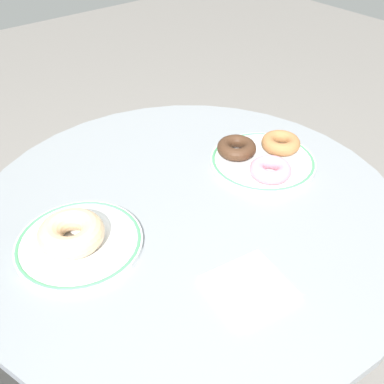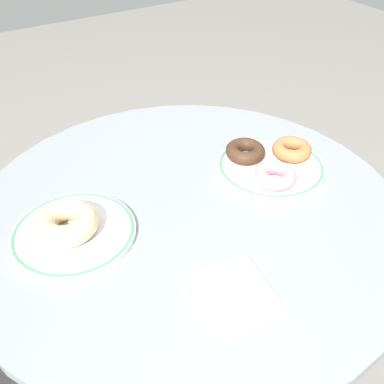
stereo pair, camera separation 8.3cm
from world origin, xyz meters
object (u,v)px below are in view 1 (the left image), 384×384
plate_left (79,243)px  donut_pink_frosted (271,170)px  cafe_table (189,282)px  donut_glazed (71,233)px  paper_napkin (249,287)px  plate_right (263,161)px  donut_cinnamon (281,143)px  donut_chocolate (237,148)px

plate_left → donut_pink_frosted: (0.38, -0.07, 0.02)m
cafe_table → donut_glazed: donut_glazed is taller
plate_left → paper_napkin: plate_left is taller
plate_right → donut_cinnamon: (0.06, 0.01, 0.02)m
cafe_table → donut_pink_frosted: donut_pink_frosted is taller
donut_pink_frosted → paper_napkin: donut_pink_frosted is taller
plate_left → donut_pink_frosted: bearing=-10.8°
donut_chocolate → donut_pink_frosted: 0.10m
plate_left → donut_pink_frosted: donut_pink_frosted is taller
donut_pink_frosted → cafe_table: bearing=167.9°
plate_left → plate_right: bearing=-3.3°
donut_chocolate → donut_pink_frosted: size_ratio=1.00×
plate_left → paper_napkin: size_ratio=1.84×
paper_napkin → donut_pink_frosted: bearing=37.1°
donut_glazed → donut_chocolate: donut_glazed is taller
donut_cinnamon → paper_napkin: (-0.31, -0.22, -0.02)m
donut_chocolate → plate_right: bearing=-60.7°
cafe_table → paper_napkin: bearing=-103.7°
donut_cinnamon → donut_pink_frosted: 0.10m
cafe_table → donut_cinnamon: donut_cinnamon is taller
donut_pink_frosted → donut_cinnamon: bearing=31.3°
plate_right → donut_glazed: 0.42m
donut_glazed → donut_pink_frosted: bearing=-10.9°
donut_glazed → donut_cinnamon: bearing=-2.5°
donut_cinnamon → donut_pink_frosted: bearing=-148.7°
donut_glazed → plate_left: bearing=-17.7°
cafe_table → donut_cinnamon: size_ratio=9.74×
plate_right → paper_napkin: plate_right is taller
plate_left → paper_napkin: bearing=-57.5°
donut_pink_frosted → paper_napkin: bearing=-142.9°
donut_glazed → donut_pink_frosted: donut_glazed is taller
paper_napkin → donut_glazed: bearing=123.7°
donut_glazed → donut_cinnamon: size_ratio=1.32×
cafe_table → plate_right: size_ratio=3.68×
plate_left → donut_cinnamon: donut_cinnamon is taller
plate_right → donut_pink_frosted: size_ratio=2.64×
donut_chocolate → donut_pink_frosted: (-0.00, -0.10, 0.00)m
plate_left → donut_pink_frosted: 0.38m
plate_left → paper_napkin: (0.15, -0.24, -0.00)m
plate_right → paper_napkin: bearing=-139.5°
cafe_table → paper_napkin: paper_napkin is taller
donut_cinnamon → paper_napkin: 0.38m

